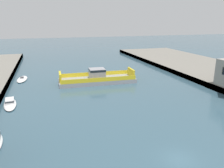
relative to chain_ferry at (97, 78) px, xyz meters
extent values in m
plane|color=#385666|center=(1.37, -36.53, -1.15)|extent=(400.00, 400.00, 0.00)
cube|color=#423D38|center=(25.50, -16.53, -0.48)|extent=(0.30, 140.00, 1.33)
cube|color=#939399|center=(0.00, 0.00, -0.60)|extent=(20.81, 7.72, 1.10)
cube|color=yellow|center=(0.15, 3.33, 0.50)|extent=(19.68, 1.04, 1.10)
cube|color=yellow|center=(-0.15, -3.33, 0.50)|extent=(19.68, 1.04, 1.10)
cube|color=#939399|center=(0.00, 0.00, 1.33)|extent=(4.27, 3.91, 2.76)
cube|color=black|center=(0.00, 0.00, 2.36)|extent=(4.31, 3.96, 0.60)
cube|color=yellow|center=(9.75, -0.45, 1.05)|extent=(0.72, 4.76, 2.20)
cube|color=yellow|center=(-9.75, 0.45, 1.05)|extent=(0.72, 4.76, 2.20)
ellipsoid|color=white|center=(-19.81, 9.04, -0.92)|extent=(3.21, 7.91, 0.46)
cube|color=#4C4C51|center=(-19.81, 9.04, -0.44)|extent=(0.94, 0.47, 0.50)
ellipsoid|color=white|center=(-20.64, -11.01, -0.92)|extent=(3.07, 7.74, 0.45)
cube|color=silver|center=(-20.69, -10.45, -0.32)|extent=(1.88, 2.79, 0.74)
cube|color=black|center=(-20.69, -10.45, -0.23)|extent=(1.93, 2.87, 0.22)
camera|label=1|loc=(-13.39, -55.98, 15.29)|focal=35.01mm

